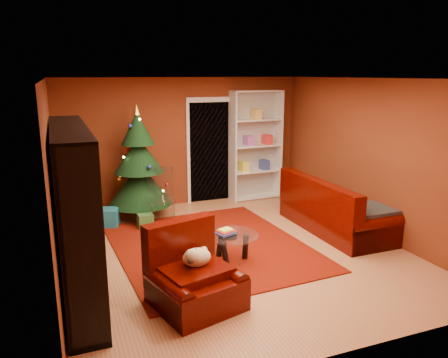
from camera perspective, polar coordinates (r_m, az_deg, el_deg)
name	(u,v)px	position (r m, az deg, el deg)	size (l,w,h in m)	color
floor	(233,252)	(6.86, 1.21, -9.50)	(5.00, 5.50, 0.05)	#B16A3F
ceiling	(234,77)	(6.31, 1.34, 13.22)	(5.00, 5.50, 0.05)	silver
wall_back	(183,142)	(9.05, -5.41, 4.85)	(5.00, 0.05, 2.60)	maroon
wall_left	(51,183)	(6.00, -21.66, -0.55)	(0.05, 5.50, 2.60)	maroon
wall_right	(373,157)	(7.76, 18.83, 2.72)	(0.05, 5.50, 2.60)	maroon
doorway	(211,152)	(9.22, -1.71, 3.49)	(1.06, 0.60, 2.16)	black
rug	(210,246)	(6.98, -1.79, -8.78)	(2.84, 3.31, 0.02)	#701205
media_unit	(75,212)	(5.59, -18.88, -4.08)	(0.42, 2.71, 2.08)	black
christmas_tree	(139,163)	(8.27, -11.04, 2.01)	(1.21, 1.21, 2.15)	black
gift_box_teal	(109,218)	(8.08, -14.79, -4.91)	(0.33, 0.33, 0.33)	#1A718D
gift_box_green	(145,221)	(7.89, -10.24, -5.39)	(0.26, 0.26, 0.26)	#30672C
gift_box_red	(139,206)	(8.77, -11.00, -3.54)	(0.24, 0.24, 0.24)	#AD2D24
white_bookshelf	(256,146)	(9.41, 4.17, 4.37)	(1.11, 0.40, 2.39)	white
armchair	(196,275)	(5.19, -3.70, -12.43)	(1.00, 1.00, 0.78)	#380400
dog	(197,257)	(5.17, -3.56, -10.19)	(0.40, 0.30, 0.26)	beige
sofa	(337,204)	(7.81, 14.49, -3.15)	(2.21, 0.99, 0.95)	#380400
coffee_table	(230,247)	(6.40, 0.81, -8.93)	(0.82, 0.82, 0.52)	gray
acrylic_chair	(162,200)	(7.89, -8.15, -2.68)	(0.48, 0.53, 0.95)	#66605B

